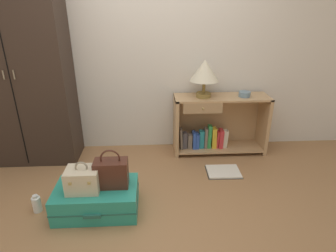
{
  "coord_description": "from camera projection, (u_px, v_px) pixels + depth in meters",
  "views": [
    {
      "loc": [
        0.12,
        -1.85,
        1.67
      ],
      "look_at": [
        0.27,
        0.77,
        0.55
      ],
      "focal_mm": 30.24,
      "sensor_mm": 36.0,
      "label": 1
    }
  ],
  "objects": [
    {
      "name": "table_lamp",
      "position": [
        205.0,
        72.0,
        3.13
      ],
      "size": [
        0.33,
        0.33,
        0.42
      ],
      "color": "olive",
      "rests_on": "bookshelf"
    },
    {
      "name": "suitcase_large",
      "position": [
        97.0,
        199.0,
        2.47
      ],
      "size": [
        0.71,
        0.46,
        0.24
      ],
      "color": "teal",
      "rests_on": "ground_plane"
    },
    {
      "name": "bookshelf",
      "position": [
        216.0,
        125.0,
        3.42
      ],
      "size": [
        1.1,
        0.37,
        0.71
      ],
      "color": "tan",
      "rests_on": "ground_plane"
    },
    {
      "name": "handbag",
      "position": [
        111.0,
        173.0,
        2.4
      ],
      "size": [
        0.28,
        0.15,
        0.35
      ],
      "color": "#472319",
      "rests_on": "suitcase_large"
    },
    {
      "name": "bottle",
      "position": [
        37.0,
        204.0,
        2.47
      ],
      "size": [
        0.08,
        0.08,
        0.17
      ],
      "color": "white",
      "rests_on": "ground_plane"
    },
    {
      "name": "ground_plane",
      "position": [
        141.0,
        224.0,
        2.35
      ],
      "size": [
        9.0,
        9.0,
        0.0
      ],
      "primitive_type": "plane",
      "color": "#9E7047"
    },
    {
      "name": "train_case",
      "position": [
        83.0,
        180.0,
        2.35
      ],
      "size": [
        0.27,
        0.21,
        0.27
      ],
      "color": "beige",
      "rests_on": "suitcase_large"
    },
    {
      "name": "wardrobe",
      "position": [
        19.0,
        70.0,
        2.98
      ],
      "size": [
        1.03,
        0.47,
        2.1
      ],
      "color": "#33261E",
      "rests_on": "ground_plane"
    },
    {
      "name": "back_wall",
      "position": [
        141.0,
        41.0,
        3.22
      ],
      "size": [
        6.4,
        0.1,
        2.6
      ],
      "primitive_type": "cube",
      "color": "silver",
      "rests_on": "ground_plane"
    },
    {
      "name": "open_book_on_floor",
      "position": [
        223.0,
        172.0,
        3.07
      ],
      "size": [
        0.37,
        0.29,
        0.02
      ],
      "color": "white",
      "rests_on": "ground_plane"
    },
    {
      "name": "bowl",
      "position": [
        245.0,
        94.0,
        3.25
      ],
      "size": [
        0.13,
        0.13,
        0.06
      ],
      "primitive_type": "cylinder",
      "color": "slate",
      "rests_on": "bookshelf"
    }
  ]
}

